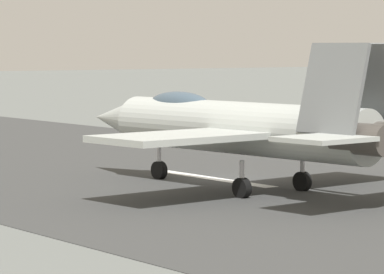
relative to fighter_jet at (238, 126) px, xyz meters
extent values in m
plane|color=#5F6360|center=(3.06, -1.51, -2.49)|extent=(400.00, 400.00, 0.00)
cube|color=#383938|center=(3.06, -1.51, -2.48)|extent=(240.00, 26.00, 0.02)
cube|color=white|center=(3.69, -1.51, -2.46)|extent=(8.00, 0.70, 0.00)
cylinder|color=#AAB0AB|center=(-0.14, -0.01, -0.07)|extent=(12.96, 3.01, 2.04)
cone|color=#AAB0AB|center=(7.73, 0.59, -0.07)|extent=(3.09, 1.95, 1.73)
ellipsoid|color=#3F5160|center=(3.47, 0.26, 0.70)|extent=(3.67, 1.37, 1.10)
cylinder|color=#47423D|center=(-6.75, 0.04, -0.07)|extent=(2.28, 1.26, 1.10)
cylinder|color=#47423D|center=(-6.67, -1.06, -0.07)|extent=(2.28, 1.26, 1.10)
cube|color=#AAB0AB|center=(-1.44, 3.88, -0.17)|extent=(3.84, 6.17, 0.24)
cube|color=#AAB0AB|center=(-0.84, -4.06, -0.17)|extent=(3.84, 6.17, 0.24)
cube|color=#AAB0AB|center=(-6.89, 1.88, 0.03)|extent=(2.61, 2.97, 0.16)
cube|color=slate|center=(-5.79, 0.46, 1.63)|extent=(2.66, 1.14, 3.14)
cube|color=slate|center=(-5.65, -1.33, 1.63)|extent=(2.66, 1.14, 3.14)
cylinder|color=silver|center=(4.78, 0.37, -1.79)|extent=(0.18, 0.18, 1.40)
cylinder|color=black|center=(4.78, 0.37, -2.11)|extent=(0.78, 0.36, 0.76)
cylinder|color=silver|center=(-2.06, 1.45, -1.79)|extent=(0.18, 0.18, 1.40)
cylinder|color=black|center=(-2.06, 1.45, -2.11)|extent=(0.78, 0.36, 0.76)
cylinder|color=silver|center=(-1.82, -1.74, -1.79)|extent=(0.18, 0.18, 1.40)
cylinder|color=black|center=(-1.82, -1.74, -2.11)|extent=(0.78, 0.36, 0.76)
camera|label=1|loc=(-34.87, 28.09, 3.07)|focal=108.53mm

